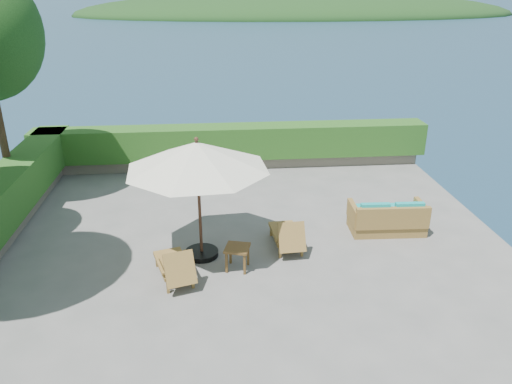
{
  "coord_description": "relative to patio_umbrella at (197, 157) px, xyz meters",
  "views": [
    {
      "loc": [
        -0.67,
        -9.65,
        5.52
      ],
      "look_at": [
        0.3,
        0.8,
        1.1
      ],
      "focal_mm": 35.0,
      "sensor_mm": 36.0,
      "label": 1
    }
  ],
  "objects": [
    {
      "name": "wicker_loveseat",
      "position": [
        4.4,
        0.72,
        -1.94
      ],
      "size": [
        1.79,
        0.97,
        0.86
      ],
      "rotation": [
        0.0,
        0.0,
        -0.04
      ],
      "color": "olive",
      "rests_on": "ground"
    },
    {
      "name": "hedge_far",
      "position": [
        0.97,
        5.66,
        -1.43
      ],
      "size": [
        12.4,
        0.9,
        1.0
      ],
      "primitive_type": "cube",
      "color": "#164413",
      "rests_on": "planter_wall_far"
    },
    {
      "name": "patio_umbrella",
      "position": [
        0.0,
        0.0,
        0.0
      ],
      "size": [
        3.79,
        3.79,
        2.69
      ],
      "rotation": [
        0.0,
        0.0,
        -0.31
      ],
      "color": "black",
      "rests_on": "ground"
    },
    {
      "name": "foundation",
      "position": [
        0.97,
        0.06,
        -3.83
      ],
      "size": [
        12.0,
        12.0,
        3.0
      ],
      "primitive_type": "cube",
      "color": "#514A40",
      "rests_on": "ocean"
    },
    {
      "name": "offshore_island",
      "position": [
        25.97,
        140.06,
        -5.28
      ],
      "size": [
        126.0,
        57.6,
        12.6
      ],
      "primitive_type": "ellipsoid",
      "color": "black",
      "rests_on": "ocean"
    },
    {
      "name": "ground",
      "position": [
        0.97,
        0.06,
        -2.27
      ],
      "size": [
        12.0,
        12.0,
        0.0
      ],
      "primitive_type": "plane",
      "color": "gray",
      "rests_on": "ground"
    },
    {
      "name": "planter_wall_far",
      "position": [
        0.97,
        5.66,
        -2.1
      ],
      "size": [
        12.0,
        0.6,
        0.36
      ],
      "primitive_type": "cube",
      "color": "slate",
      "rests_on": "ground"
    },
    {
      "name": "side_table",
      "position": [
        0.75,
        -0.62,
        -1.85
      ],
      "size": [
        0.59,
        0.59,
        0.51
      ],
      "rotation": [
        0.0,
        0.0,
        -0.27
      ],
      "color": "brown",
      "rests_on": "ground"
    },
    {
      "name": "lounge_left",
      "position": [
        -0.51,
        -0.94,
        -1.93
      ],
      "size": [
        0.96,
        1.52,
        0.82
      ],
      "rotation": [
        0.0,
        0.0,
        0.29
      ],
      "color": "olive",
      "rests_on": "ground"
    },
    {
      "name": "lounge_right",
      "position": [
        1.91,
        0.15,
        -1.94
      ],
      "size": [
        0.69,
        1.44,
        0.81
      ],
      "rotation": [
        0.0,
        0.0,
        0.06
      ],
      "color": "olive",
      "rests_on": "ground"
    },
    {
      "name": "ocean",
      "position": [
        0.97,
        0.06,
        -5.28
      ],
      "size": [
        600.0,
        600.0,
        0.0
      ],
      "primitive_type": "plane",
      "color": "#163047",
      "rests_on": "ground"
    }
  ]
}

